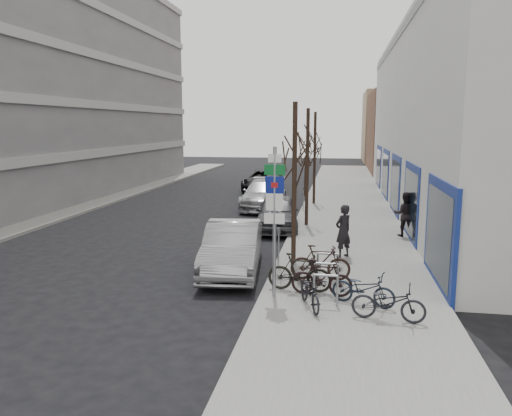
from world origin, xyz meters
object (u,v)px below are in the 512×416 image
(meter_back, at_px, (303,196))
(pedestrian_far, at_px, (405,214))
(tree_near, at_px, (295,145))
(bike_rack, at_px, (327,274))
(bike_far_inner, at_px, (320,262))
(meter_front, at_px, (279,243))
(meter_mid, at_px, (294,214))
(highway_sign_pole, at_px, (274,213))
(pedestrian_near, at_px, (343,231))
(parked_car_mid, at_px, (277,213))
(bike_mid_curb, at_px, (363,286))
(parked_car_front, at_px, (232,248))
(bike_near_right, at_px, (322,277))
(lane_car, at_px, (263,180))
(tree_mid, at_px, (308,139))
(bike_near_left, at_px, (310,289))
(bike_mid_inner, at_px, (300,272))
(tree_far, at_px, (315,136))
(parked_car_back, at_px, (264,194))
(bike_far_curb, at_px, (389,299))

(meter_back, bearing_deg, pedestrian_far, -50.98)
(tree_near, relative_size, pedestrian_far, 2.92)
(bike_rack, xyz_separation_m, bike_far_inner, (-0.22, 1.02, 0.04))
(meter_front, bearing_deg, meter_mid, 90.00)
(highway_sign_pole, distance_m, meter_front, 3.39)
(bike_rack, distance_m, pedestrian_near, 3.87)
(tree_near, bearing_deg, parked_car_mid, 102.42)
(meter_front, relative_size, bike_mid_curb, 0.75)
(parked_car_front, bearing_deg, highway_sign_pole, -62.27)
(tree_near, relative_size, bike_near_right, 3.26)
(bike_mid_curb, xyz_separation_m, pedestrian_near, (-0.50, 4.73, 0.42))
(bike_far_inner, relative_size, lane_car, 0.34)
(bike_rack, height_order, bike_mid_curb, bike_mid_curb)
(tree_near, bearing_deg, meter_back, 92.45)
(tree_mid, bearing_deg, pedestrian_far, -22.48)
(bike_near_left, distance_m, bike_mid_inner, 1.29)
(parked_car_front, bearing_deg, pedestrian_near, 21.95)
(highway_sign_pole, xyz_separation_m, bike_rack, (1.40, 0.61, -1.80))
(tree_far, xyz_separation_m, bike_near_right, (1.07, -16.26, -3.44))
(parked_car_mid, distance_m, parked_car_back, 5.93)
(bike_rack, bearing_deg, pedestrian_near, 83.19)
(highway_sign_pole, distance_m, parked_car_mid, 9.64)
(tree_far, height_order, parked_car_front, tree_far)
(meter_mid, relative_size, parked_car_front, 0.26)
(meter_front, distance_m, bike_near_left, 3.94)
(bike_far_curb, xyz_separation_m, pedestrian_near, (-1.05, 5.70, 0.41))
(bike_near_right, bearing_deg, bike_mid_curb, -111.82)
(meter_back, relative_size, parked_car_front, 0.26)
(pedestrian_far, bearing_deg, bike_far_curb, 85.94)
(bike_far_inner, bearing_deg, lane_car, 10.56)
(meter_mid, height_order, bike_mid_curb, meter_mid)
(tree_far, xyz_separation_m, bike_far_inner, (0.98, -14.88, -3.40))
(meter_front, xyz_separation_m, pedestrian_far, (4.65, 5.26, 0.18))
(bike_rack, bearing_deg, highway_sign_pole, -156.41)
(bike_mid_inner, relative_size, parked_car_front, 0.37)
(bike_near_right, distance_m, parked_car_back, 15.41)
(tree_mid, relative_size, bike_near_right, 3.26)
(meter_mid, relative_size, bike_mid_curb, 0.75)
(bike_near_right, bearing_deg, tree_mid, 11.00)
(bike_near_left, distance_m, bike_near_right, 0.99)
(bike_rack, height_order, parked_car_front, parked_car_front)
(highway_sign_pole, distance_m, parked_car_back, 15.48)
(meter_back, distance_m, bike_mid_inner, 13.52)
(bike_mid_curb, distance_m, bike_far_curb, 1.11)
(meter_front, bearing_deg, parked_car_back, 100.94)
(highway_sign_pole, distance_m, bike_far_curb, 3.63)
(lane_car, bearing_deg, tree_far, -56.58)
(meter_back, distance_m, parked_car_mid, 4.66)
(bike_mid_inner, xyz_separation_m, pedestrian_near, (1.21, 3.91, 0.38))
(tree_mid, xyz_separation_m, bike_far_inner, (0.98, -8.38, -3.40))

